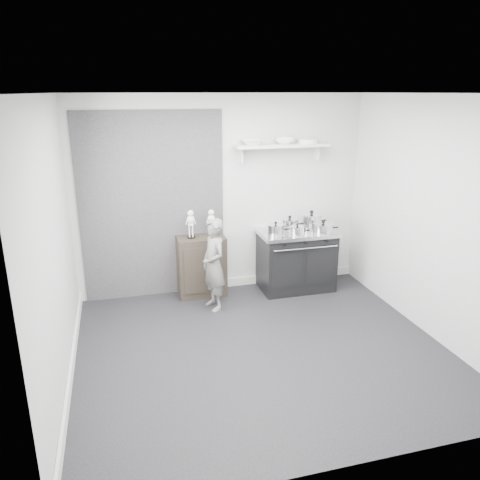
% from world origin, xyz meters
% --- Properties ---
extents(ground, '(4.00, 4.00, 0.00)m').
position_xyz_m(ground, '(0.00, 0.00, 0.00)').
color(ground, black).
rests_on(ground, ground).
extents(room_shell, '(4.02, 3.62, 2.71)m').
position_xyz_m(room_shell, '(-0.09, 0.15, 1.64)').
color(room_shell, silver).
rests_on(room_shell, ground).
extents(wall_shelf, '(1.30, 0.26, 0.24)m').
position_xyz_m(wall_shelf, '(0.80, 1.68, 2.01)').
color(wall_shelf, silver).
rests_on(wall_shelf, room_shell).
extents(stove, '(1.07, 0.67, 0.86)m').
position_xyz_m(stove, '(0.99, 1.48, 0.43)').
color(stove, black).
rests_on(stove, ground).
extents(side_cabinet, '(0.65, 0.38, 0.84)m').
position_xyz_m(side_cabinet, '(-0.35, 1.61, 0.42)').
color(side_cabinet, black).
rests_on(side_cabinet, ground).
extents(child, '(0.39, 0.50, 1.21)m').
position_xyz_m(child, '(-0.27, 1.14, 0.60)').
color(child, slate).
rests_on(child, ground).
extents(pot_front_left, '(0.32, 0.23, 0.19)m').
position_xyz_m(pot_front_left, '(0.64, 1.38, 0.94)').
color(pot_front_left, silver).
rests_on(pot_front_left, stove).
extents(pot_back_left, '(0.33, 0.25, 0.20)m').
position_xyz_m(pot_back_left, '(0.91, 1.57, 0.94)').
color(pot_back_left, silver).
rests_on(pot_back_left, stove).
extents(pot_back_right, '(0.38, 0.30, 0.25)m').
position_xyz_m(pot_back_right, '(1.24, 1.58, 0.96)').
color(pot_back_right, silver).
rests_on(pot_back_right, stove).
extents(pot_front_right, '(0.37, 0.28, 0.18)m').
position_xyz_m(pot_front_right, '(1.30, 1.31, 0.93)').
color(pot_front_right, silver).
rests_on(pot_front_right, stove).
extents(pot_front_center, '(0.28, 0.19, 0.16)m').
position_xyz_m(pot_front_center, '(0.91, 1.29, 0.92)').
color(pot_front_center, silver).
rests_on(pot_front_center, stove).
extents(skeleton_full, '(0.12, 0.08, 0.44)m').
position_xyz_m(skeleton_full, '(-0.48, 1.61, 1.06)').
color(skeleton_full, white).
rests_on(skeleton_full, side_cabinet).
extents(skeleton_torso, '(0.12, 0.08, 0.42)m').
position_xyz_m(skeleton_torso, '(-0.20, 1.61, 1.05)').
color(skeleton_torso, white).
rests_on(skeleton_torso, side_cabinet).
extents(bowl_large, '(0.29, 0.29, 0.07)m').
position_xyz_m(bowl_large, '(0.38, 1.67, 2.08)').
color(bowl_large, white).
rests_on(bowl_large, wall_shelf).
extents(bowl_small, '(0.26, 0.26, 0.08)m').
position_xyz_m(bowl_small, '(0.84, 1.67, 2.08)').
color(bowl_small, white).
rests_on(bowl_small, wall_shelf).
extents(plate_stack, '(0.28, 0.28, 0.06)m').
position_xyz_m(plate_stack, '(1.17, 1.67, 2.07)').
color(plate_stack, white).
rests_on(plate_stack, wall_shelf).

